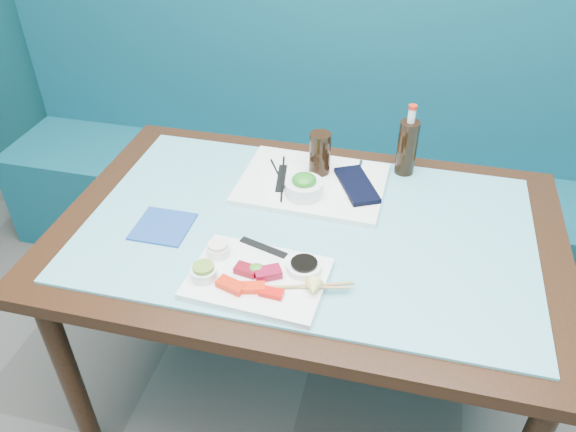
% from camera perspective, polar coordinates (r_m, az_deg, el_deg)
% --- Properties ---
extents(booth_bench, '(3.00, 0.56, 1.17)m').
position_cam_1_polar(booth_bench, '(2.46, 5.97, 3.79)').
color(booth_bench, '#0D4857').
rests_on(booth_bench, ground).
extents(dining_table, '(1.40, 0.90, 0.75)m').
position_cam_1_polar(dining_table, '(1.62, 1.98, -3.45)').
color(dining_table, black).
rests_on(dining_table, ground).
extents(glass_top, '(1.22, 0.76, 0.01)m').
position_cam_1_polar(glass_top, '(1.56, 2.05, -1.03)').
color(glass_top, '#61B5C3').
rests_on(glass_top, dining_table).
extents(sashimi_plate, '(0.34, 0.26, 0.02)m').
position_cam_1_polar(sashimi_plate, '(1.39, -3.09, -6.35)').
color(sashimi_plate, white).
rests_on(sashimi_plate, glass_top).
extents(salmon_left, '(0.08, 0.05, 0.02)m').
position_cam_1_polar(salmon_left, '(1.35, -5.82, -7.02)').
color(salmon_left, red).
rests_on(salmon_left, sashimi_plate).
extents(salmon_mid, '(0.07, 0.05, 0.02)m').
position_cam_1_polar(salmon_mid, '(1.34, -3.71, -7.27)').
color(salmon_mid, '#FF270A').
rests_on(salmon_mid, sashimi_plate).
extents(salmon_right, '(0.06, 0.03, 0.01)m').
position_cam_1_polar(salmon_right, '(1.33, -1.69, -7.82)').
color(salmon_right, red).
rests_on(salmon_right, sashimi_plate).
extents(tuna_left, '(0.06, 0.04, 0.02)m').
position_cam_1_polar(tuna_left, '(1.38, -4.25, -5.47)').
color(tuna_left, maroon).
rests_on(tuna_left, sashimi_plate).
extents(tuna_right, '(0.08, 0.07, 0.02)m').
position_cam_1_polar(tuna_right, '(1.37, -2.05, -5.81)').
color(tuna_right, maroon).
rests_on(tuna_right, sashimi_plate).
extents(seaweed_garnish, '(0.04, 0.04, 0.02)m').
position_cam_1_polar(seaweed_garnish, '(1.38, -3.20, -5.43)').
color(seaweed_garnish, '#428E20').
rests_on(seaweed_garnish, sashimi_plate).
extents(ramekin_wasabi, '(0.08, 0.08, 0.03)m').
position_cam_1_polar(ramekin_wasabi, '(1.38, -8.54, -5.75)').
color(ramekin_wasabi, white).
rests_on(ramekin_wasabi, sashimi_plate).
extents(wasabi_fill, '(0.06, 0.06, 0.01)m').
position_cam_1_polar(wasabi_fill, '(1.37, -8.61, -5.16)').
color(wasabi_fill, olive).
rests_on(wasabi_fill, ramekin_wasabi).
extents(ramekin_ginger, '(0.07, 0.07, 0.02)m').
position_cam_1_polar(ramekin_ginger, '(1.44, -7.09, -3.47)').
color(ramekin_ginger, white).
rests_on(ramekin_ginger, sashimi_plate).
extents(ginger_fill, '(0.06, 0.06, 0.01)m').
position_cam_1_polar(ginger_fill, '(1.43, -7.15, -2.93)').
color(ginger_fill, '#F5DFC9').
rests_on(ginger_fill, ramekin_ginger).
extents(soy_dish, '(0.10, 0.10, 0.02)m').
position_cam_1_polar(soy_dish, '(1.39, 1.64, -5.17)').
color(soy_dish, white).
rests_on(soy_dish, sashimi_plate).
extents(soy_fill, '(0.07, 0.07, 0.01)m').
position_cam_1_polar(soy_fill, '(1.38, 1.65, -4.81)').
color(soy_fill, black).
rests_on(soy_fill, soy_dish).
extents(lemon_wedge, '(0.05, 0.04, 0.04)m').
position_cam_1_polar(lemon_wedge, '(1.32, 2.61, -7.30)').
color(lemon_wedge, '#FFED78').
rests_on(lemon_wedge, sashimi_plate).
extents(chopstick_sleeve, '(0.14, 0.06, 0.00)m').
position_cam_1_polar(chopstick_sleeve, '(1.46, -2.52, -3.19)').
color(chopstick_sleeve, black).
rests_on(chopstick_sleeve, sashimi_plate).
extents(wooden_chopstick_a, '(0.25, 0.09, 0.01)m').
position_cam_1_polar(wooden_chopstick_a, '(1.35, 1.25, -7.15)').
color(wooden_chopstick_a, '#A1844B').
rests_on(wooden_chopstick_a, sashimi_plate).
extents(wooden_chopstick_b, '(0.21, 0.05, 0.01)m').
position_cam_1_polar(wooden_chopstick_b, '(1.34, 1.67, -7.24)').
color(wooden_chopstick_b, tan).
rests_on(wooden_chopstick_b, sashimi_plate).
extents(serving_tray, '(0.44, 0.34, 0.02)m').
position_cam_1_polar(serving_tray, '(1.71, 2.49, 3.33)').
color(serving_tray, white).
rests_on(serving_tray, glass_top).
extents(paper_placemat, '(0.34, 0.29, 0.00)m').
position_cam_1_polar(paper_placemat, '(1.71, 2.49, 3.58)').
color(paper_placemat, white).
rests_on(paper_placemat, serving_tray).
extents(seaweed_bowl, '(0.11, 0.11, 0.04)m').
position_cam_1_polar(seaweed_bowl, '(1.64, 1.64, 2.84)').
color(seaweed_bowl, white).
rests_on(seaweed_bowl, serving_tray).
extents(seaweed_salad, '(0.08, 0.08, 0.04)m').
position_cam_1_polar(seaweed_salad, '(1.62, 1.65, 3.67)').
color(seaweed_salad, '#1E7F1D').
rests_on(seaweed_salad, seaweed_bowl).
extents(cola_glass, '(0.08, 0.08, 0.13)m').
position_cam_1_polar(cola_glass, '(1.72, 3.26, 6.37)').
color(cola_glass, black).
rests_on(cola_glass, serving_tray).
extents(navy_pouch, '(0.16, 0.21, 0.02)m').
position_cam_1_polar(navy_pouch, '(1.69, 6.99, 3.14)').
color(navy_pouch, black).
rests_on(navy_pouch, serving_tray).
extents(fork, '(0.01, 0.08, 0.01)m').
position_cam_1_polar(fork, '(1.78, 7.27, 4.93)').
color(fork, silver).
rests_on(fork, serving_tray).
extents(black_chopstick_a, '(0.11, 0.20, 0.01)m').
position_cam_1_polar(black_chopstick_a, '(1.72, -0.81, 3.89)').
color(black_chopstick_a, black).
rests_on(black_chopstick_a, serving_tray).
extents(black_chopstick_b, '(0.06, 0.24, 0.01)m').
position_cam_1_polar(black_chopstick_b, '(1.72, -0.56, 3.87)').
color(black_chopstick_b, black).
rests_on(black_chopstick_b, serving_tray).
extents(tray_sleeve, '(0.05, 0.15, 0.00)m').
position_cam_1_polar(tray_sleeve, '(1.72, -0.68, 3.85)').
color(tray_sleeve, black).
rests_on(tray_sleeve, serving_tray).
extents(cola_bottle_body, '(0.07, 0.07, 0.17)m').
position_cam_1_polar(cola_bottle_body, '(1.77, 11.99, 6.80)').
color(cola_bottle_body, black).
rests_on(cola_bottle_body, glass_top).
extents(cola_bottle_neck, '(0.03, 0.03, 0.04)m').
position_cam_1_polar(cola_bottle_neck, '(1.72, 12.46, 9.94)').
color(cola_bottle_neck, white).
rests_on(cola_bottle_neck, cola_bottle_body).
extents(cola_bottle_cap, '(0.03, 0.03, 0.01)m').
position_cam_1_polar(cola_bottle_cap, '(1.71, 12.58, 10.76)').
color(cola_bottle_cap, red).
rests_on(cola_bottle_cap, cola_bottle_neck).
extents(blue_napkin, '(0.15, 0.15, 0.01)m').
position_cam_1_polar(blue_napkin, '(1.59, -12.59, -1.04)').
color(blue_napkin, navy).
rests_on(blue_napkin, glass_top).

